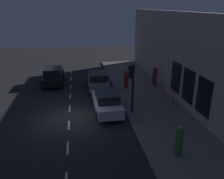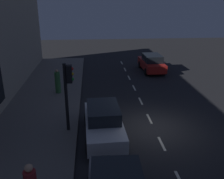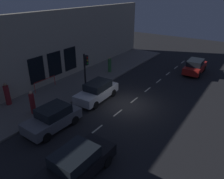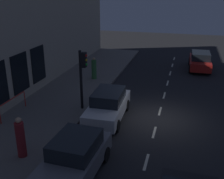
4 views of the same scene
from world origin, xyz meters
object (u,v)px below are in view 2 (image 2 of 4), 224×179
traffic_light (68,87)px  parked_car_0 (152,63)px  parked_car_1 (103,122)px  pedestrian_0 (58,82)px

traffic_light → parked_car_0: traffic_light is taller
parked_car_1 → pedestrian_0: pedestrian_0 is taller
parked_car_0 → pedestrian_0: 9.56m
parked_car_1 → parked_car_0: bearing=-116.1°
traffic_light → parked_car_0: (-6.72, -10.74, -1.67)m
traffic_light → parked_car_1: bearing=161.1°
parked_car_1 → pedestrian_0: 6.64m
traffic_light → parked_car_1: size_ratio=0.80×
parked_car_1 → pedestrian_0: (2.88, -5.98, 0.14)m
pedestrian_0 → parked_car_1: bearing=-2.3°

